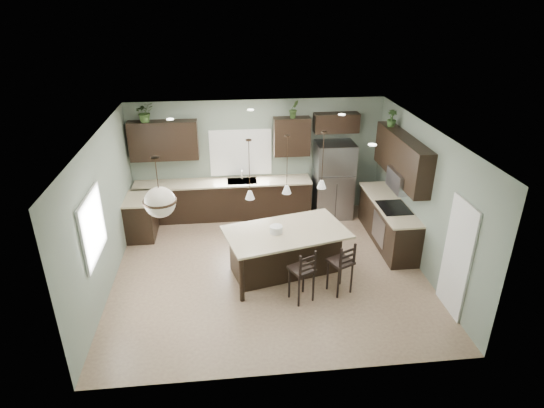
{
  "coord_description": "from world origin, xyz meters",
  "views": [
    {
      "loc": [
        -0.77,
        -7.62,
        5.02
      ],
      "look_at": [
        0.1,
        0.4,
        1.25
      ],
      "focal_mm": 30.0,
      "sensor_mm": 36.0,
      "label": 1
    }
  ],
  "objects_px": {
    "serving_dish": "(276,229)",
    "bar_stool_right": "(340,267)",
    "kitchen_island": "(286,252)",
    "refrigerator": "(333,180)",
    "bar_stool_center": "(302,275)",
    "plant_back_left": "(145,112)"
  },
  "relations": [
    {
      "from": "refrigerator",
      "to": "serving_dish",
      "type": "distance_m",
      "value": 2.98
    },
    {
      "from": "refrigerator",
      "to": "serving_dish",
      "type": "xyz_separation_m",
      "value": [
        -1.67,
        -2.47,
        0.07
      ]
    },
    {
      "from": "kitchen_island",
      "to": "bar_stool_right",
      "type": "height_order",
      "value": "bar_stool_right"
    },
    {
      "from": "kitchen_island",
      "to": "refrigerator",
      "type": "bearing_deg",
      "value": 44.59
    },
    {
      "from": "serving_dish",
      "to": "bar_stool_right",
      "type": "relative_size",
      "value": 0.23
    },
    {
      "from": "serving_dish",
      "to": "plant_back_left",
      "type": "height_order",
      "value": "plant_back_left"
    },
    {
      "from": "kitchen_island",
      "to": "bar_stool_center",
      "type": "height_order",
      "value": "bar_stool_center"
    },
    {
      "from": "bar_stool_center",
      "to": "plant_back_left",
      "type": "distance_m",
      "value": 5.09
    },
    {
      "from": "serving_dish",
      "to": "bar_stool_center",
      "type": "relative_size",
      "value": 0.23
    },
    {
      "from": "kitchen_island",
      "to": "plant_back_left",
      "type": "distance_m",
      "value": 4.44
    },
    {
      "from": "bar_stool_center",
      "to": "kitchen_island",
      "type": "bearing_deg",
      "value": 75.01
    },
    {
      "from": "kitchen_island",
      "to": "bar_stool_center",
      "type": "bearing_deg",
      "value": -93.94
    },
    {
      "from": "serving_dish",
      "to": "bar_stool_right",
      "type": "bearing_deg",
      "value": -31.63
    },
    {
      "from": "refrigerator",
      "to": "bar_stool_right",
      "type": "bearing_deg",
      "value": -100.49
    },
    {
      "from": "refrigerator",
      "to": "bar_stool_right",
      "type": "xyz_separation_m",
      "value": [
        -0.58,
        -3.14,
        -0.4
      ]
    },
    {
      "from": "plant_back_left",
      "to": "serving_dish",
      "type": "bearing_deg",
      "value": -46.3
    },
    {
      "from": "refrigerator",
      "to": "plant_back_left",
      "type": "distance_m",
      "value": 4.61
    },
    {
      "from": "kitchen_island",
      "to": "serving_dish",
      "type": "bearing_deg",
      "value": -180.0
    },
    {
      "from": "serving_dish",
      "to": "bar_stool_right",
      "type": "distance_m",
      "value": 1.36
    },
    {
      "from": "refrigerator",
      "to": "bar_stool_center",
      "type": "height_order",
      "value": "refrigerator"
    },
    {
      "from": "serving_dish",
      "to": "bar_stool_center",
      "type": "bearing_deg",
      "value": -67.24
    },
    {
      "from": "kitchen_island",
      "to": "serving_dish",
      "type": "height_order",
      "value": "serving_dish"
    }
  ]
}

